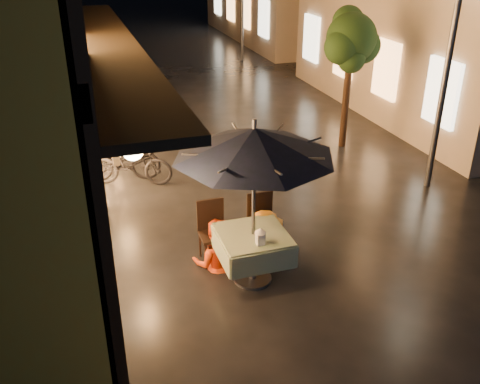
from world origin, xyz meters
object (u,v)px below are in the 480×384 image
object	(u,v)px
cafe_table	(253,245)
person_yellow	(265,214)
person_orange	(215,221)
patio_umbrella	(254,143)
bicycle_0	(131,164)
table_lantern	(260,235)
streetlamp_near	(452,37)

from	to	relation	value
cafe_table	person_yellow	world-z (taller)	person_yellow
person_orange	patio_umbrella	bearing A→B (deg)	142.38
cafe_table	bicycle_0	bearing A→B (deg)	107.69
person_yellow	person_orange	bearing A→B (deg)	-2.05
cafe_table	table_lantern	world-z (taller)	table_lantern
patio_umbrella	table_lantern	xyz separation A→B (m)	(0.00, -0.30, -1.23)
person_yellow	bicycle_0	distance (m)	3.73
table_lantern	person_yellow	xyz separation A→B (m)	(0.37, 0.80, -0.14)
cafe_table	bicycle_0	size ratio (longest dim) A/B	0.60
streetlamp_near	cafe_table	distance (m)	5.34
patio_umbrella	table_lantern	size ratio (longest dim) A/B	9.84
table_lantern	bicycle_0	distance (m)	4.36
patio_umbrella	bicycle_0	xyz separation A→B (m)	(-1.23, 3.86, -1.71)
patio_umbrella	person_yellow	bearing A→B (deg)	53.66
streetlamp_near	person_orange	size ratio (longest dim) A/B	2.80
patio_umbrella	bicycle_0	bearing A→B (deg)	107.69
patio_umbrella	person_yellow	distance (m)	1.51
bicycle_0	table_lantern	bearing A→B (deg)	-142.23
person_yellow	streetlamp_near	bearing A→B (deg)	-159.11
streetlamp_near	cafe_table	xyz separation A→B (m)	(-4.39, -1.95, -2.33)
bicycle_0	streetlamp_near	bearing A→B (deg)	-87.47
patio_umbrella	person_orange	world-z (taller)	patio_umbrella
cafe_table	table_lantern	xyz separation A→B (m)	(0.00, -0.30, 0.33)
bicycle_0	person_yellow	bearing A→B (deg)	-133.26
cafe_table	streetlamp_near	bearing A→B (deg)	23.97
table_lantern	cafe_table	bearing A→B (deg)	90.00
streetlamp_near	person_orange	xyz separation A→B (m)	(-4.79, -1.41, -2.16)
person_orange	bicycle_0	bearing A→B (deg)	-60.41
person_yellow	bicycle_0	size ratio (longest dim) A/B	0.94
cafe_table	bicycle_0	distance (m)	4.05
streetlamp_near	table_lantern	bearing A→B (deg)	-152.90
patio_umbrella	streetlamp_near	bearing A→B (deg)	23.97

